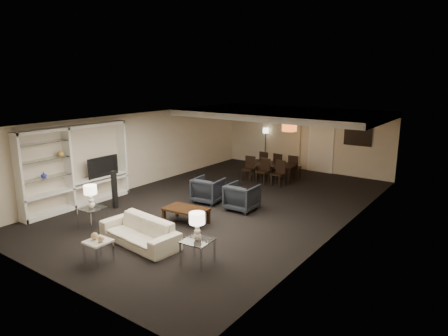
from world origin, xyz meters
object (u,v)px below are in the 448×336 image
chair_nr (278,174)px  floor_lamp (265,147)px  vase_blue (44,175)px  chair_nl (248,169)px  chair_fr (295,167)px  sofa (139,231)px  chair_fm (280,165)px  dining_table (272,172)px  coffee_table (186,216)px  table_lamp_right (197,227)px  marble_table (99,251)px  chair_fl (266,163)px  table_lamp_left (91,197)px  chair_nm (263,171)px  side_table_left (92,218)px  armchair_left (208,190)px  side_table_right (198,252)px  pendant_light (289,128)px  television (101,166)px  armchair_right (242,197)px  vase_amber (61,153)px  floor_speaker (115,190)px

chair_nr → floor_lamp: (-1.96, 2.52, 0.35)m
vase_blue → chair_nl: bearing=68.7°
chair_fr → sofa: bearing=84.7°
chair_fm → dining_table: bearing=97.2°
chair_nl → chair_fm: size_ratio=1.00×
floor_lamp → coffee_table: bearing=-76.1°
table_lamp_right → marble_table: table_lamp_right is taller
chair_fl → floor_lamp: (-0.76, 1.22, 0.35)m
sofa → vase_blue: vase_blue is taller
table_lamp_left → marble_table: 2.11m
table_lamp_right → marble_table: 2.11m
chair_nm → side_table_left: bearing=-100.8°
armchair_left → side_table_right: armchair_left is taller
pendant_light → marble_table: size_ratio=1.12×
television → chair_nr: bearing=-39.0°
pendant_light → chair_fm: (-0.56, 0.48, -1.48)m
dining_table → chair_nr: bearing=-55.0°
chair_fr → chair_nm: bearing=61.7°
chair_nl → chair_fl: same height
table_lamp_left → television: bearing=136.2°
television → dining_table: size_ratio=0.62×
marble_table → floor_lamp: (-1.73, 9.71, 0.56)m
marble_table → chair_fr: 8.49m
television → vase_blue: 1.80m
side_table_right → chair_nl: chair_nl is taller
side_table_right → chair_nl: 6.65m
armchair_right → marble_table: 4.44m
table_lamp_right → television: (-5.08, 1.61, 0.24)m
vase_amber → table_lamp_left: bearing=-12.0°
sofa → coffee_table: 1.60m
armchair_left → chair_nl: (-0.36, 2.79, 0.06)m
armchair_right → dining_table: armchair_right is taller
vase_blue → dining_table: bearing=66.2°
vase_blue → vase_amber: size_ratio=0.89×
sofa → table_lamp_left: 1.78m
chair_fl → floor_lamp: bearing=-51.0°
chair_fl → chair_fm: same height
coffee_table → table_lamp_left: table_lamp_left is taller
sofa → chair_fm: chair_fm is taller
pendant_light → chair_fl: bearing=157.6°
chair_fm → pendant_light: bearing=146.8°
vase_amber → dining_table: vase_amber is taller
coffee_table → table_lamp_left: bearing=-136.7°
sofa → floor_speaker: size_ratio=1.86×
armchair_right → pendant_light: bearing=-86.0°
armchair_right → marble_table: size_ratio=1.79×
marble_table → television: (-3.38, 2.71, 0.82)m
vase_amber → chair_fr: vase_amber is taller
dining_table → chair_nl: chair_nl is taller
chair_nm → coffee_table: bearing=-83.8°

